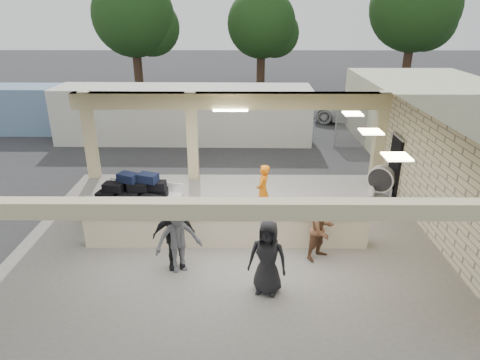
{
  "coord_description": "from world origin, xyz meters",
  "views": [
    {
      "loc": [
        0.45,
        -11.28,
        6.48
      ],
      "look_at": [
        0.38,
        1.0,
        1.49
      ],
      "focal_mm": 32.0,
      "sensor_mm": 36.0,
      "label": 1
    }
  ],
  "objects_px": {
    "car_white_b": "(464,111)",
    "container_blue": "(34,109)",
    "container_white": "(184,114)",
    "car_white_a": "(362,110)",
    "luggage_cart": "(135,194)",
    "passenger_d": "(268,257)",
    "baggage_handler": "(263,191)",
    "passenger_b": "(174,235)",
    "passenger_a": "(322,230)",
    "car_dark": "(356,105)",
    "passenger_c": "(178,238)",
    "drum_fan": "(381,179)",
    "baggage_counter": "(226,229)"
  },
  "relations": [
    {
      "from": "car_white_b",
      "to": "container_blue",
      "type": "relative_size",
      "value": 0.44
    },
    {
      "from": "container_white",
      "to": "car_white_a",
      "type": "bearing_deg",
      "value": 20.6
    },
    {
      "from": "luggage_cart",
      "to": "passenger_d",
      "type": "distance_m",
      "value": 5.58
    },
    {
      "from": "luggage_cart",
      "to": "baggage_handler",
      "type": "height_order",
      "value": "baggage_handler"
    },
    {
      "from": "car_white_a",
      "to": "car_white_b",
      "type": "distance_m",
      "value": 6.25
    },
    {
      "from": "passenger_b",
      "to": "container_white",
      "type": "relative_size",
      "value": 0.15
    },
    {
      "from": "container_blue",
      "to": "baggage_handler",
      "type": "bearing_deg",
      "value": -40.25
    },
    {
      "from": "passenger_a",
      "to": "passenger_d",
      "type": "height_order",
      "value": "passenger_d"
    },
    {
      "from": "car_dark",
      "to": "container_white",
      "type": "xyz_separation_m",
      "value": [
        -10.1,
        -5.14,
        0.64
      ]
    },
    {
      "from": "container_blue",
      "to": "passenger_c",
      "type": "bearing_deg",
      "value": -53.52
    },
    {
      "from": "passenger_d",
      "to": "baggage_handler",
      "type": "bearing_deg",
      "value": 104.09
    },
    {
      "from": "drum_fan",
      "to": "baggage_handler",
      "type": "distance_m",
      "value": 4.73
    },
    {
      "from": "drum_fan",
      "to": "car_dark",
      "type": "distance_m",
      "value": 12.43
    },
    {
      "from": "luggage_cart",
      "to": "container_white",
      "type": "bearing_deg",
      "value": 99.57
    },
    {
      "from": "drum_fan",
      "to": "luggage_cart",
      "type": "bearing_deg",
      "value": -131.26
    },
    {
      "from": "luggage_cart",
      "to": "baggage_handler",
      "type": "xyz_separation_m",
      "value": [
        4.09,
        0.18,
        0.06
      ]
    },
    {
      "from": "luggage_cart",
      "to": "container_blue",
      "type": "bearing_deg",
      "value": 139.32
    },
    {
      "from": "passenger_a",
      "to": "passenger_c",
      "type": "relative_size",
      "value": 0.89
    },
    {
      "from": "drum_fan",
      "to": "passenger_a",
      "type": "xyz_separation_m",
      "value": [
        -2.91,
        -4.3,
        0.26
      ]
    },
    {
      "from": "passenger_c",
      "to": "passenger_b",
      "type": "bearing_deg",
      "value": 104.86
    },
    {
      "from": "passenger_a",
      "to": "container_blue",
      "type": "xyz_separation_m",
      "value": [
        -13.66,
        13.12,
        0.31
      ]
    },
    {
      "from": "baggage_counter",
      "to": "luggage_cart",
      "type": "bearing_deg",
      "value": 150.77
    },
    {
      "from": "baggage_counter",
      "to": "luggage_cart",
      "type": "relative_size",
      "value": 2.82
    },
    {
      "from": "drum_fan",
      "to": "passenger_a",
      "type": "bearing_deg",
      "value": -88.23
    },
    {
      "from": "baggage_counter",
      "to": "passenger_b",
      "type": "bearing_deg",
      "value": -138.11
    },
    {
      "from": "passenger_c",
      "to": "passenger_d",
      "type": "bearing_deg",
      "value": -44.85
    },
    {
      "from": "baggage_handler",
      "to": "passenger_d",
      "type": "height_order",
      "value": "passenger_d"
    },
    {
      "from": "baggage_counter",
      "to": "drum_fan",
      "type": "relative_size",
      "value": 7.61
    },
    {
      "from": "drum_fan",
      "to": "container_white",
      "type": "relative_size",
      "value": 0.08
    },
    {
      "from": "baggage_handler",
      "to": "passenger_d",
      "type": "bearing_deg",
      "value": 20.44
    },
    {
      "from": "car_white_a",
      "to": "container_white",
      "type": "height_order",
      "value": "container_white"
    },
    {
      "from": "luggage_cart",
      "to": "container_blue",
      "type": "xyz_separation_m",
      "value": [
        -8.09,
        10.76,
        0.33
      ]
    },
    {
      "from": "baggage_counter",
      "to": "baggage_handler",
      "type": "height_order",
      "value": "baggage_handler"
    },
    {
      "from": "baggage_handler",
      "to": "car_white_b",
      "type": "relative_size",
      "value": 0.41
    },
    {
      "from": "baggage_handler",
      "to": "car_white_a",
      "type": "xyz_separation_m",
      "value": [
        6.42,
        12.49,
        -0.2
      ]
    },
    {
      "from": "drum_fan",
      "to": "passenger_b",
      "type": "bearing_deg",
      "value": -109.11
    },
    {
      "from": "car_white_a",
      "to": "car_dark",
      "type": "relative_size",
      "value": 1.22
    },
    {
      "from": "car_white_b",
      "to": "baggage_handler",
      "type": "bearing_deg",
      "value": 120.12
    },
    {
      "from": "baggage_handler",
      "to": "car_white_b",
      "type": "bearing_deg",
      "value": 156.78
    },
    {
      "from": "car_white_b",
      "to": "passenger_a",
      "type": "bearing_deg",
      "value": 128.7
    },
    {
      "from": "passenger_b",
      "to": "passenger_a",
      "type": "bearing_deg",
      "value": -6.11
    },
    {
      "from": "passenger_c",
      "to": "car_white_b",
      "type": "xyz_separation_m",
      "value": [
        14.95,
        15.98,
        -0.37
      ]
    },
    {
      "from": "passenger_b",
      "to": "car_white_b",
      "type": "distance_m",
      "value": 21.86
    },
    {
      "from": "passenger_b",
      "to": "passenger_c",
      "type": "height_order",
      "value": "passenger_c"
    },
    {
      "from": "luggage_cart",
      "to": "baggage_handler",
      "type": "bearing_deg",
      "value": 14.9
    },
    {
      "from": "car_white_a",
      "to": "car_white_b",
      "type": "bearing_deg",
      "value": -66.19
    },
    {
      "from": "passenger_d",
      "to": "car_white_a",
      "type": "height_order",
      "value": "passenger_d"
    },
    {
      "from": "car_dark",
      "to": "container_blue",
      "type": "height_order",
      "value": "container_blue"
    },
    {
      "from": "passenger_d",
      "to": "car_white_b",
      "type": "bearing_deg",
      "value": 68.02
    },
    {
      "from": "passenger_a",
      "to": "container_blue",
      "type": "height_order",
      "value": "container_blue"
    }
  ]
}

